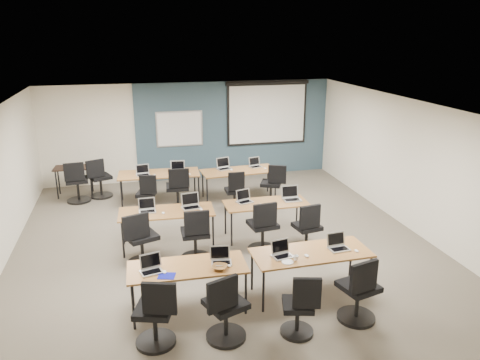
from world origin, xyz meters
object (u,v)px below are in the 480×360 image
object	(u,v)px
training_table_front_right	(311,254)
task_chair_5	(196,239)
laptop_6	(244,199)
task_chair_9	(178,192)
training_table_mid_right	(266,205)
projector_screen	(267,110)
laptop_9	(178,169)
task_chair_3	(359,295)
laptop_3	(338,245)
laptop_1	(221,259)
laptop_5	(191,204)
task_chair_6	(263,231)
task_chair_7	(307,232)
whiteboard	(180,129)
laptop_7	(291,196)
task_chair_4	(141,243)
task_chair_1	(225,313)
task_chair_11	(272,188)
laptop_8	(143,172)
laptop_11	(255,164)
laptop_10	(224,166)
task_chair_2	(300,311)
task_chair_8	(147,197)
task_chair_10	(235,194)
training_table_mid_left	(167,213)
utility_table	(73,170)
training_table_front_left	(187,269)
laptop_0	(151,267)
laptop_2	(282,252)
spare_chair_a	(100,181)
laptop_4	(147,208)
task_chair_0	(156,318)
training_table_back_right	(239,172)
spare_chair_b	(77,185)

from	to	relation	value
training_table_front_right	task_chair_5	world-z (taller)	task_chair_5
laptop_6	task_chair_9	world-z (taller)	task_chair_9
training_table_mid_right	task_chair_5	bearing A→B (deg)	-154.51
projector_screen	laptop_9	size ratio (longest dim) A/B	6.93
task_chair_3	laptop_3	bearing A→B (deg)	71.40
laptop_1	laptop_5	world-z (taller)	laptop_5
task_chair_6	task_chair_7	xyz separation A→B (m)	(0.81, -0.20, -0.02)
projector_screen	whiteboard	bearing A→B (deg)	179.55
task_chair_6	task_chair_9	bearing A→B (deg)	110.41
laptop_7	task_chair_4	bearing A→B (deg)	-165.85
task_chair_1	task_chair_11	size ratio (longest dim) A/B	1.02
laptop_8	laptop_11	distance (m)	2.80
laptop_10	laptop_9	bearing A→B (deg)	164.05
laptop_8	whiteboard	bearing A→B (deg)	50.35
task_chair_2	task_chair_8	distance (m)	5.42
task_chair_4	task_chair_10	size ratio (longest dim) A/B	1.10
task_chair_1	laptop_7	bearing A→B (deg)	35.49
training_table_mid_right	task_chair_11	bearing A→B (deg)	68.78
training_table_mid_left	utility_table	size ratio (longest dim) A/B	1.93
training_table_front_left	task_chair_11	size ratio (longest dim) A/B	1.73
laptop_0	laptop_3	size ratio (longest dim) A/B	0.99
whiteboard	laptop_2	distance (m)	6.62
laptop_2	laptop_8	bearing A→B (deg)	99.93
utility_table	laptop_8	bearing A→B (deg)	-27.94
task_chair_11	spare_chair_a	world-z (taller)	spare_chair_a
task_chair_9	task_chair_10	xyz separation A→B (m)	(1.30, -0.29, -0.05)
whiteboard	laptop_3	distance (m)	6.77
laptop_4	task_chair_0	bearing A→B (deg)	-92.66
laptop_3	task_chair_5	size ratio (longest dim) A/B	0.30
task_chair_3	utility_table	xyz separation A→B (m)	(-4.45, 6.70, 0.23)
laptop_2	task_chair_1	bearing A→B (deg)	-153.29
task_chair_1	task_chair_5	xyz separation A→B (m)	(-0.04, 2.41, -0.00)
laptop_3	laptop_8	bearing A→B (deg)	115.36
task_chair_1	task_chair_8	xyz separation A→B (m)	(-0.78, 4.98, -0.04)
task_chair_0	utility_table	distance (m)	6.77
task_chair_3	whiteboard	bearing A→B (deg)	88.13
laptop_3	laptop_5	distance (m)	3.10
training_table_back_right	task_chair_4	xyz separation A→B (m)	(-2.52, -3.04, -0.25)
projector_screen	laptop_7	bearing A→B (deg)	-99.96
task_chair_1	laptop_7	xyz separation A→B (m)	(2.06, 3.18, 0.37)
laptop_6	training_table_front_right	bearing A→B (deg)	-96.48
laptop_5	task_chair_7	size ratio (longest dim) A/B	0.35
laptop_7	laptop_4	bearing A→B (deg)	179.68
laptop_10	spare_chair_b	distance (m)	3.61
projector_screen	task_chair_9	world-z (taller)	projector_screen
task_chair_1	task_chair_9	bearing A→B (deg)	69.05
utility_table	task_chair_10	bearing A→B (deg)	-23.90
laptop_8	laptop_9	size ratio (longest dim) A/B	0.90
spare_chair_a	task_chair_9	bearing A→B (deg)	-58.53
training_table_mid_left	laptop_4	bearing A→B (deg)	169.39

